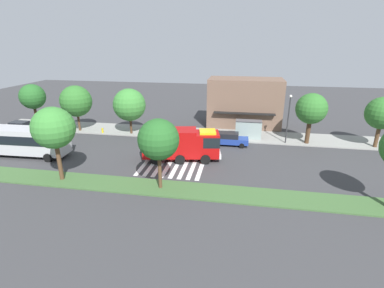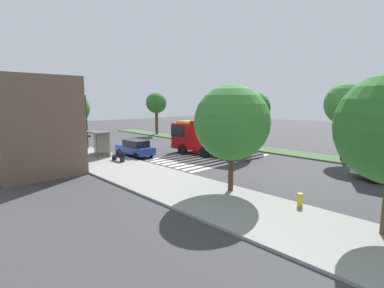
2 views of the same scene
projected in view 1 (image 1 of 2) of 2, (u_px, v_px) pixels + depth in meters
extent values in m
plane|color=#38383A|center=(175.00, 157.00, 33.55)|extent=(120.00, 120.00, 0.00)
cube|color=gray|center=(189.00, 133.00, 41.83)|extent=(60.00, 5.44, 0.14)
cube|color=#3D6033|center=(156.00, 188.00, 26.35)|extent=(60.00, 3.00, 0.14)
cube|color=silver|center=(152.00, 155.00, 34.01)|extent=(0.45, 11.26, 0.01)
cube|color=silver|center=(159.00, 155.00, 33.86)|extent=(0.45, 11.26, 0.01)
cube|color=silver|center=(167.00, 156.00, 33.72)|extent=(0.45, 11.26, 0.01)
cube|color=silver|center=(174.00, 156.00, 33.57)|extent=(0.45, 11.26, 0.01)
cube|color=silver|center=(181.00, 157.00, 33.43)|extent=(0.45, 11.26, 0.01)
cube|color=silver|center=(189.00, 158.00, 33.28)|extent=(0.45, 11.26, 0.01)
cube|color=silver|center=(197.00, 158.00, 33.13)|extent=(0.45, 11.26, 0.01)
cube|color=silver|center=(204.00, 159.00, 32.99)|extent=(0.45, 11.26, 0.01)
cube|color=#A50C0C|center=(207.00, 144.00, 32.07)|extent=(2.96, 2.96, 2.70)
cube|color=#A50C0C|center=(170.00, 143.00, 31.98)|extent=(6.29, 3.57, 3.07)
cube|color=black|center=(211.00, 140.00, 31.89)|extent=(2.26, 2.86, 1.19)
cube|color=silver|center=(219.00, 153.00, 32.45)|extent=(0.69, 2.55, 0.50)
cube|color=yellow|center=(208.00, 132.00, 31.57)|extent=(2.07, 2.07, 0.24)
cylinder|color=black|center=(204.00, 151.00, 33.73)|extent=(1.14, 0.49, 1.10)
cylinder|color=black|center=(205.00, 160.00, 31.33)|extent=(1.14, 0.49, 1.10)
cylinder|color=black|center=(158.00, 151.00, 33.69)|extent=(1.14, 0.49, 1.10)
cylinder|color=black|center=(156.00, 160.00, 31.30)|extent=(1.14, 0.49, 1.10)
cylinder|color=black|center=(181.00, 151.00, 33.71)|extent=(1.14, 0.49, 1.10)
cylinder|color=black|center=(180.00, 160.00, 31.31)|extent=(1.14, 0.49, 1.10)
cube|color=#474C51|center=(21.00, 128.00, 41.94)|extent=(4.34, 1.96, 0.81)
cube|color=black|center=(19.00, 124.00, 41.74)|extent=(2.45, 1.69, 0.56)
cylinder|color=black|center=(35.00, 129.00, 42.67)|extent=(0.65, 0.24, 0.64)
cylinder|color=black|center=(26.00, 133.00, 40.96)|extent=(0.65, 0.24, 0.64)
cylinder|color=black|center=(18.00, 128.00, 43.19)|extent=(0.65, 0.24, 0.64)
cylinder|color=black|center=(9.00, 132.00, 41.48)|extent=(0.65, 0.24, 0.64)
cube|color=navy|center=(230.00, 140.00, 37.01)|extent=(4.76, 1.87, 0.72)
cube|color=black|center=(228.00, 135.00, 36.81)|extent=(2.68, 1.62, 0.66)
cylinder|color=black|center=(242.00, 141.00, 37.73)|extent=(0.64, 0.23, 0.64)
cylinder|color=black|center=(242.00, 146.00, 36.06)|extent=(0.64, 0.23, 0.64)
cylinder|color=black|center=(218.00, 140.00, 38.20)|extent=(0.64, 0.23, 0.64)
cylinder|color=black|center=(217.00, 144.00, 36.52)|extent=(0.64, 0.23, 0.64)
cube|color=#B2B2B7|center=(24.00, 140.00, 33.09)|extent=(10.33, 2.91, 2.92)
cube|color=black|center=(23.00, 137.00, 32.97)|extent=(10.13, 2.95, 1.05)
cylinder|color=black|center=(7.00, 147.00, 35.24)|extent=(1.01, 0.33, 1.00)
cylinder|color=black|center=(48.00, 158.00, 31.93)|extent=(1.01, 0.33, 1.00)
cylinder|color=black|center=(61.00, 150.00, 34.31)|extent=(1.01, 0.33, 1.00)
cube|color=#4C4C51|center=(249.00, 121.00, 38.86)|extent=(3.50, 1.40, 0.12)
cube|color=#8C9E99|center=(248.00, 131.00, 38.66)|extent=(3.50, 0.08, 2.40)
cylinder|color=#333338|center=(236.00, 127.00, 40.14)|extent=(0.08, 0.08, 2.40)
cylinder|color=#333338|center=(261.00, 129.00, 39.59)|extent=(0.08, 0.08, 2.40)
cube|color=black|center=(219.00, 134.00, 39.94)|extent=(1.60, 0.50, 0.08)
cube|color=black|center=(219.00, 133.00, 39.64)|extent=(1.60, 0.06, 0.45)
cube|color=black|center=(214.00, 135.00, 40.13)|extent=(0.08, 0.45, 0.37)
cube|color=black|center=(224.00, 136.00, 39.90)|extent=(0.08, 0.45, 0.37)
cylinder|color=#2D2D30|center=(288.00, 121.00, 36.66)|extent=(0.16, 0.16, 6.00)
sphere|color=white|center=(291.00, 96.00, 35.57)|extent=(0.36, 0.36, 0.36)
cube|color=brown|center=(245.00, 103.00, 44.42)|extent=(11.19, 5.59, 7.45)
cube|color=black|center=(244.00, 113.00, 41.78)|extent=(8.95, 0.80, 0.16)
cylinder|color=#47301E|center=(36.00, 117.00, 43.39)|extent=(0.40, 0.40, 3.59)
sphere|color=#235B23|center=(32.00, 97.00, 42.33)|extent=(3.68, 3.68, 3.68)
cylinder|color=#513823|center=(79.00, 121.00, 42.38)|extent=(0.34, 0.34, 2.86)
sphere|color=#2D6B28|center=(76.00, 101.00, 41.35)|extent=(4.52, 4.52, 4.52)
cylinder|color=#47301E|center=(131.00, 125.00, 41.10)|extent=(0.32, 0.32, 2.60)
sphere|color=#387F33|center=(129.00, 105.00, 40.11)|extent=(4.56, 4.56, 4.56)
cylinder|color=#47301E|center=(308.00, 131.00, 37.05)|extent=(0.56, 0.56, 3.26)
sphere|color=#2D6B28|center=(311.00, 109.00, 36.03)|extent=(3.90, 3.90, 3.90)
cylinder|color=#513823|center=(377.00, 136.00, 35.75)|extent=(0.47, 0.47, 3.00)
sphere|color=#2D6B28|center=(383.00, 113.00, 34.76)|extent=(3.96, 3.96, 3.96)
cylinder|color=#513823|center=(59.00, 161.00, 27.21)|extent=(0.40, 0.40, 3.85)
sphere|color=#387F33|center=(53.00, 128.00, 26.09)|extent=(3.87, 3.87, 3.87)
cylinder|color=#513823|center=(160.00, 171.00, 25.68)|extent=(0.33, 0.33, 3.40)
sphere|color=#235B23|center=(158.00, 139.00, 24.66)|extent=(3.65, 3.65, 3.65)
cylinder|color=gold|center=(103.00, 130.00, 41.66)|extent=(0.28, 0.28, 0.70)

